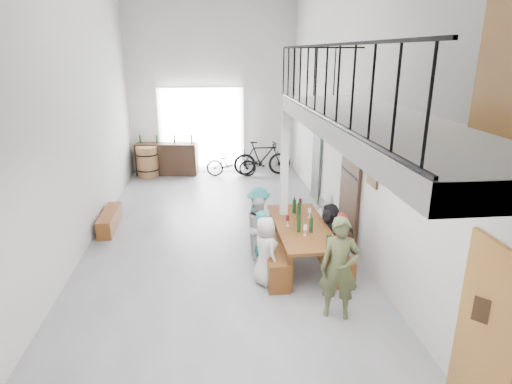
{
  "coord_description": "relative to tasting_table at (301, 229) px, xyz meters",
  "views": [
    {
      "loc": [
        -0.12,
        -8.42,
        3.9
      ],
      "look_at": [
        0.74,
        -0.5,
        1.29
      ],
      "focal_mm": 30.0,
      "sensor_mm": 36.0,
      "label": 1
    }
  ],
  "objects": [
    {
      "name": "floor",
      "position": [
        -1.54,
        1.08,
        -0.71
      ],
      "size": [
        12.0,
        12.0,
        0.0
      ],
      "primitive_type": "plane",
      "color": "slate",
      "rests_on": "ground"
    },
    {
      "name": "room_walls",
      "position": [
        -1.54,
        1.08,
        2.85
      ],
      "size": [
        12.0,
        12.0,
        12.0
      ],
      "color": "silver",
      "rests_on": "ground"
    },
    {
      "name": "gateway_portal",
      "position": [
        -1.94,
        7.02,
        0.69
      ],
      "size": [
        2.8,
        0.08,
        2.8
      ],
      "primitive_type": "cube",
      "color": "white",
      "rests_on": "ground"
    },
    {
      "name": "right_wall_decor",
      "position": [
        1.16,
        -0.78,
        1.04
      ],
      "size": [
        0.07,
        8.28,
        5.07
      ],
      "color": "#976028",
      "rests_on": "ground"
    },
    {
      "name": "balcony",
      "position": [
        0.44,
        -2.04,
        2.26
      ],
      "size": [
        1.52,
        5.62,
        4.0
      ],
      "color": "white",
      "rests_on": "ground"
    },
    {
      "name": "tasting_table",
      "position": [
        0.0,
        0.0,
        0.0
      ],
      "size": [
        0.99,
        2.37,
        0.79
      ],
      "rotation": [
        0.0,
        0.0,
        0.01
      ],
      "color": "brown",
      "rests_on": "ground"
    },
    {
      "name": "bench_inner",
      "position": [
        -0.57,
        0.03,
        -0.44
      ],
      "size": [
        0.38,
        2.28,
        0.52
      ],
      "primitive_type": "cube",
      "rotation": [
        0.0,
        0.0,
        -0.0
      ],
      "color": "brown",
      "rests_on": "ground"
    },
    {
      "name": "bench_wall",
      "position": [
        0.53,
        -0.05,
        -0.46
      ],
      "size": [
        0.42,
        2.12,
        0.49
      ],
      "primitive_type": "cube",
      "rotation": [
        0.0,
        0.0,
        0.07
      ],
      "color": "brown",
      "rests_on": "ground"
    },
    {
      "name": "tableware",
      "position": [
        0.01,
        0.17,
        0.24
      ],
      "size": [
        0.57,
        1.47,
        0.35
      ],
      "color": "#113312",
      "rests_on": "tasting_table"
    },
    {
      "name": "side_bench",
      "position": [
        -4.04,
        2.17,
        -0.5
      ],
      "size": [
        0.34,
        1.45,
        0.41
      ],
      "primitive_type": "cube",
      "rotation": [
        0.0,
        0.0,
        0.02
      ],
      "color": "brown",
      "rests_on": "ground"
    },
    {
      "name": "oak_barrel",
      "position": [
        -3.72,
        6.48,
        -0.2
      ],
      "size": [
        0.68,
        0.68,
        1.01
      ],
      "color": "brown",
      "rests_on": "ground"
    },
    {
      "name": "serving_counter",
      "position": [
        -3.11,
        6.73,
        -0.18
      ],
      "size": [
        2.05,
        0.81,
        1.05
      ],
      "primitive_type": "cube",
      "rotation": [
        0.0,
        0.0,
        -0.13
      ],
      "color": "#332113",
      "rests_on": "ground"
    },
    {
      "name": "counter_bottles",
      "position": [
        -3.11,
        6.73,
        0.49
      ],
      "size": [
        1.74,
        0.25,
        0.28
      ],
      "color": "#113312",
      "rests_on": "serving_counter"
    },
    {
      "name": "guest_left_a",
      "position": [
        -0.78,
        -0.68,
        -0.08
      ],
      "size": [
        0.59,
        0.71,
        1.24
      ],
      "primitive_type": "imported",
      "rotation": [
        0.0,
        0.0,
        1.96
      ],
      "color": "silver",
      "rests_on": "ground"
    },
    {
      "name": "guest_left_b",
      "position": [
        -0.76,
        -0.08,
        -0.13
      ],
      "size": [
        0.39,
        0.48,
        1.14
      ],
      "primitive_type": "imported",
      "rotation": [
        0.0,
        0.0,
        1.88
      ],
      "color": "teal",
      "rests_on": "ground"
    },
    {
      "name": "guest_left_c",
      "position": [
        -0.76,
        0.41,
        -0.09
      ],
      "size": [
        0.48,
        0.61,
        1.23
      ],
      "primitive_type": "imported",
      "rotation": [
        0.0,
        0.0,
        1.6
      ],
      "color": "silver",
      "rests_on": "ground"
    },
    {
      "name": "guest_left_d",
      "position": [
        -0.72,
        0.82,
        -0.05
      ],
      "size": [
        0.58,
        0.9,
        1.31
      ],
      "primitive_type": "imported",
      "rotation": [
        0.0,
        0.0,
        1.69
      ],
      "color": "teal",
      "rests_on": "ground"
    },
    {
      "name": "guest_right_a",
      "position": [
        0.61,
        -0.56,
        -0.09
      ],
      "size": [
        0.46,
        0.77,
        1.23
      ],
      "primitive_type": "imported",
      "rotation": [
        0.0,
        0.0,
        -1.81
      ],
      "color": "#B5291F",
      "rests_on": "ground"
    },
    {
      "name": "guest_right_b",
      "position": [
        0.55,
        0.02,
        -0.11
      ],
      "size": [
        0.56,
        1.15,
        1.19
      ],
      "primitive_type": "imported",
      "rotation": [
        0.0,
        0.0,
        -1.37
      ],
      "color": "black",
      "rests_on": "ground"
    },
    {
      "name": "guest_right_c",
      "position": [
        0.63,
        0.61,
        -0.11
      ],
      "size": [
        0.56,
        0.68,
        1.2
      ],
      "primitive_type": "imported",
      "rotation": [
        0.0,
        0.0,
        -1.22
      ],
      "color": "silver",
      "rests_on": "ground"
    },
    {
      "name": "host_standing",
      "position": [
        0.21,
        -1.76,
        0.1
      ],
      "size": [
        0.68,
        0.55,
        1.62
      ],
      "primitive_type": "imported",
      "rotation": [
        0.0,
        0.0,
        -0.32
      ],
      "color": "#474D2B",
      "rests_on": "ground"
    },
    {
      "name": "potted_plant",
      "position": [
        0.91,
        1.94,
        -0.49
      ],
      "size": [
        0.48,
        0.45,
        0.42
      ],
      "primitive_type": "imported",
      "rotation": [
        0.0,
        0.0,
        -0.4
      ],
      "color": "#174319",
      "rests_on": "ground"
    },
    {
      "name": "bicycle_near",
      "position": [
        -1.01,
        6.25,
        -0.28
      ],
      "size": [
        1.69,
        0.77,
        0.86
      ],
      "primitive_type": "imported",
      "rotation": [
        0.0,
        0.0,
        1.44
      ],
      "color": "black",
      "rests_on": "ground"
    },
    {
      "name": "bicycle_far",
      "position": [
        0.02,
        6.3,
        -0.14
      ],
      "size": [
        1.9,
        0.56,
        1.14
      ],
      "primitive_type": "imported",
      "rotation": [
        0.0,
        0.0,
        1.58
      ],
      "color": "black",
      "rests_on": "ground"
    }
  ]
}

